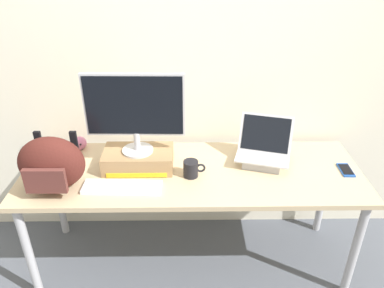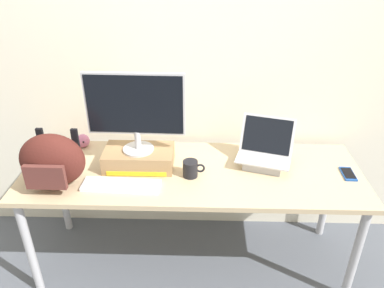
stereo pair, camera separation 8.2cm
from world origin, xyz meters
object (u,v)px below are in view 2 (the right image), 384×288
object	(u,v)px
toner_box_yellow	(139,158)
plush_toy	(83,141)
messenger_backpack	(52,160)
open_laptop	(264,156)
cell_phone	(348,174)
desktop_monitor	(135,109)
external_keyboard	(121,185)
coffee_mug	(191,169)

from	to	relation	value
toner_box_yellow	plush_toy	distance (m)	0.46
messenger_backpack	plush_toy	distance (m)	0.43
toner_box_yellow	open_laptop	size ratio (longest dim) A/B	1.11
open_laptop	cell_phone	distance (m)	0.49
desktop_monitor	messenger_backpack	bearing A→B (deg)	-153.96
desktop_monitor	external_keyboard	distance (m)	0.43
toner_box_yellow	desktop_monitor	bearing A→B (deg)	-92.00
external_keyboard	messenger_backpack	world-z (taller)	messenger_backpack
external_keyboard	plush_toy	bearing A→B (deg)	130.07
toner_box_yellow	plush_toy	bearing A→B (deg)	151.46
desktop_monitor	messenger_backpack	xyz separation A→B (m)	(-0.44, -0.20, -0.22)
coffee_mug	plush_toy	bearing A→B (deg)	155.89
messenger_backpack	plush_toy	bearing A→B (deg)	86.32
desktop_monitor	plush_toy	size ratio (longest dim) A/B	6.45
open_laptop	coffee_mug	xyz separation A→B (m)	(-0.44, -0.14, -0.01)
open_laptop	external_keyboard	size ratio (longest dim) A/B	0.84
messenger_backpack	cell_phone	distance (m)	1.68
external_keyboard	messenger_backpack	distance (m)	0.39
toner_box_yellow	open_laptop	distance (m)	0.75
toner_box_yellow	coffee_mug	distance (m)	0.33
cell_phone	desktop_monitor	bearing A→B (deg)	178.45
toner_box_yellow	desktop_monitor	distance (m)	0.32
toner_box_yellow	messenger_backpack	xyz separation A→B (m)	(-0.44, -0.20, 0.10)
desktop_monitor	cell_phone	distance (m)	1.28
desktop_monitor	cell_phone	bearing A→B (deg)	-1.29
messenger_backpack	desktop_monitor	bearing A→B (deg)	25.14
open_laptop	desktop_monitor	bearing A→B (deg)	-160.76
open_laptop	coffee_mug	world-z (taller)	open_laptop
toner_box_yellow	cell_phone	bearing A→B (deg)	-2.81
open_laptop	plush_toy	world-z (taller)	open_laptop
desktop_monitor	plush_toy	distance (m)	0.57
messenger_backpack	coffee_mug	size ratio (longest dim) A/B	2.80
desktop_monitor	external_keyboard	world-z (taller)	desktop_monitor
toner_box_yellow	desktop_monitor	size ratio (longest dim) A/B	0.73
open_laptop	cell_phone	bearing A→B (deg)	4.34
desktop_monitor	open_laptop	xyz separation A→B (m)	(0.75, 0.04, -0.31)
toner_box_yellow	desktop_monitor	world-z (taller)	desktop_monitor
toner_box_yellow	cell_phone	size ratio (longest dim) A/B	2.88
toner_box_yellow	desktop_monitor	xyz separation A→B (m)	(-0.00, -0.00, 0.32)
open_laptop	messenger_backpack	bearing A→B (deg)	-152.44
desktop_monitor	cell_phone	xyz separation A→B (m)	(1.23, -0.06, -0.37)
coffee_mug	desktop_monitor	bearing A→B (deg)	162.29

